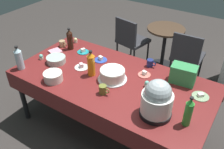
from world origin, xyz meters
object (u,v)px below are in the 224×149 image
at_px(soda_bottle_orange_juice, 91,64).
at_px(maroon_chair_right, 187,54).
at_px(glass_salad_bowl, 56,60).
at_px(round_cafe_table, 165,41).
at_px(slow_cooker, 157,100).
at_px(dessert_plate_sage, 200,96).
at_px(cupcake_berry, 76,40).
at_px(coffee_mug_tan, 62,44).
at_px(coffee_mug_navy, 150,63).
at_px(dessert_plate_teal, 83,51).
at_px(cupcake_lemon, 147,84).
at_px(soda_bottle_water, 19,58).
at_px(soda_carton, 183,74).
at_px(frosted_layer_cake, 112,75).
at_px(soda_bottle_cola, 70,39).
at_px(dessert_plate_cobalt, 101,59).
at_px(potluck_table, 112,83).
at_px(cupcake_vanilla, 148,95).
at_px(cupcake_cocoa, 41,57).
at_px(ceramic_snack_bowl, 53,77).
at_px(dessert_plate_white, 81,67).
at_px(soda_bottle_lime_soda, 188,112).
at_px(maroon_chair_left, 130,39).
at_px(dessert_plate_coral, 144,74).

relative_size(soda_bottle_orange_juice, maroon_chair_right, 0.36).
distance_m(glass_salad_bowl, round_cafe_table, 1.89).
bearing_deg(slow_cooker, dessert_plate_sage, 60.43).
relative_size(cupcake_berry, round_cafe_table, 0.09).
bearing_deg(coffee_mug_tan, coffee_mug_navy, 9.02).
relative_size(dessert_plate_teal, cupcake_lemon, 2.26).
height_order(dessert_plate_sage, maroon_chair_right, maroon_chair_right).
xyz_separation_m(cupcake_berry, coffee_mug_tan, (-0.07, -0.18, 0.01)).
relative_size(soda_bottle_water, soda_carton, 1.12).
relative_size(frosted_layer_cake, soda_bottle_cola, 1.10).
xyz_separation_m(soda_bottle_cola, soda_bottle_water, (-0.16, -0.68, 0.00)).
distance_m(dessert_plate_cobalt, soda_bottle_water, 0.94).
distance_m(soda_bottle_cola, soda_bottle_water, 0.70).
bearing_deg(potluck_table, slow_cooker, -22.29).
bearing_deg(soda_bottle_water, soda_carton, 24.67).
xyz_separation_m(dessert_plate_sage, cupcake_vanilla, (-0.43, -0.29, 0.02)).
bearing_deg(cupcake_cocoa, ceramic_snack_bowl, -28.68).
distance_m(cupcake_lemon, soda_bottle_orange_juice, 0.64).
bearing_deg(dessert_plate_white, coffee_mug_tan, 153.31).
height_order(potluck_table, slow_cooker, slow_cooker).
xyz_separation_m(frosted_layer_cake, maroon_chair_right, (0.39, 1.44, -0.32)).
height_order(frosted_layer_cake, dessert_plate_sage, frosted_layer_cake).
relative_size(potluck_table, soda_bottle_lime_soda, 7.34).
distance_m(ceramic_snack_bowl, maroon_chair_left, 1.83).
bearing_deg(ceramic_snack_bowl, maroon_chair_left, 91.75).
relative_size(cupcake_vanilla, soda_bottle_orange_juice, 0.22).
xyz_separation_m(frosted_layer_cake, round_cafe_table, (-0.07, 1.67, -0.31)).
bearing_deg(dessert_plate_teal, ceramic_snack_bowl, -79.74).
relative_size(dessert_plate_sage, cupcake_cocoa, 2.49).
distance_m(soda_bottle_orange_juice, maroon_chair_right, 1.67).
height_order(ceramic_snack_bowl, cupcake_berry, ceramic_snack_bowl).
distance_m(frosted_layer_cake, soda_bottle_cola, 0.89).
height_order(dessert_plate_sage, maroon_chair_left, maroon_chair_left).
height_order(frosted_layer_cake, dessert_plate_teal, frosted_layer_cake).
distance_m(frosted_layer_cake, dessert_plate_white, 0.43).
distance_m(soda_carton, round_cafe_table, 1.52).
xyz_separation_m(slow_cooker, dessert_plate_cobalt, (-0.96, 0.50, -0.16)).
bearing_deg(frosted_layer_cake, soda_bottle_water, -158.69).
xyz_separation_m(cupcake_lemon, cupcake_vanilla, (0.09, -0.15, 0.00)).
xyz_separation_m(dessert_plate_coral, cupcake_berry, (-1.16, 0.19, 0.02)).
relative_size(dessert_plate_coral, cupcake_cocoa, 2.11).
bearing_deg(ceramic_snack_bowl, slow_cooker, 5.77).
height_order(soda_bottle_orange_juice, maroon_chair_left, soda_bottle_orange_juice).
relative_size(dessert_plate_coral, maroon_chair_right, 0.17).
xyz_separation_m(soda_bottle_lime_soda, coffee_mug_navy, (-0.66, 0.67, -0.09)).
bearing_deg(glass_salad_bowl, dessert_plate_sage, 10.32).
bearing_deg(maroon_chair_left, dessert_plate_sage, -39.50).
height_order(potluck_table, soda_bottle_lime_soda, soda_bottle_lime_soda).
bearing_deg(soda_bottle_cola, dessert_plate_coral, -1.06).
bearing_deg(soda_bottle_orange_juice, dessert_plate_coral, 32.10).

